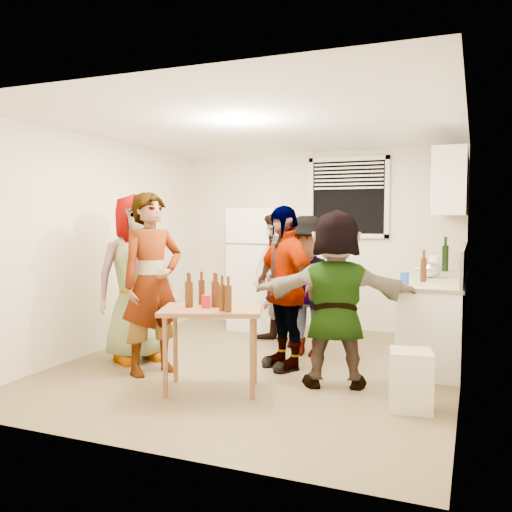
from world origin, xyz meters
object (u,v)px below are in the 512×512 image
at_px(kettle, 431,278).
at_px(guest_stripe, 153,373).
at_px(beer_bottle_counter, 423,282).
at_px(guest_orange, 335,385).
at_px(guest_back_left, 280,345).
at_px(guest_grey, 138,360).
at_px(blue_cup, 404,284).
at_px(guest_back_right, 307,355).
at_px(red_cup, 206,308).
at_px(serving_table, 212,390).
at_px(guest_black, 284,368).
at_px(beer_bottle_table, 188,307).
at_px(wine_bottle, 445,271).
at_px(refrigerator, 259,269).
at_px(trash_bin, 411,379).

height_order(kettle, guest_stripe, kettle).
height_order(beer_bottle_counter, guest_orange, beer_bottle_counter).
bearing_deg(guest_stripe, guest_back_left, 2.43).
bearing_deg(kettle, guest_grey, -147.74).
relative_size(guest_grey, guest_stripe, 1.00).
height_order(blue_cup, guest_stripe, blue_cup).
height_order(guest_grey, guest_back_right, guest_back_right).
bearing_deg(red_cup, serving_table, 3.32).
bearing_deg(kettle, red_cup, -124.21).
distance_m(blue_cup, guest_orange, 1.27).
distance_m(serving_table, guest_back_right, 1.60).
height_order(serving_table, guest_black, serving_table).
xyz_separation_m(guest_grey, guest_back_right, (1.68, 0.90, 0.00)).
distance_m(beer_bottle_counter, guest_grey, 3.21).
distance_m(beer_bottle_counter, blue_cup, 0.32).
distance_m(beer_bottle_table, guest_back_left, 2.09).
xyz_separation_m(beer_bottle_counter, guest_black, (-1.34, -0.61, -0.90)).
bearing_deg(wine_bottle, red_cup, -123.68).
bearing_deg(refrigerator, serving_table, -76.81).
bearing_deg(blue_cup, beer_bottle_counter, 59.53).
xyz_separation_m(beer_bottle_table, guest_grey, (-1.03, 0.67, -0.76)).
xyz_separation_m(red_cup, guest_back_right, (0.49, 1.54, -0.76)).
bearing_deg(refrigerator, guest_black, -61.12).
bearing_deg(guest_back_right, beer_bottle_counter, 1.85).
relative_size(wine_bottle, serving_table, 0.36).
relative_size(beer_bottle_counter, beer_bottle_table, 1.06).
bearing_deg(trash_bin, beer_bottle_counter, 91.44).
xyz_separation_m(refrigerator, guest_black, (1.01, -1.84, -0.85)).
height_order(wine_bottle, trash_bin, wine_bottle).
height_order(red_cup, guest_stripe, red_cup).
distance_m(beer_bottle_table, guest_back_right, 1.87).
bearing_deg(guest_back_right, serving_table, -104.66).
bearing_deg(beer_bottle_table, beer_bottle_counter, 39.78).
bearing_deg(trash_bin, red_cup, -174.54).
bearing_deg(red_cup, beer_bottle_counter, 41.64).
height_order(red_cup, guest_back_left, red_cup).
relative_size(refrigerator, beer_bottle_table, 7.23).
height_order(red_cup, guest_black, red_cup).
distance_m(blue_cup, guest_back_left, 1.90).
relative_size(serving_table, guest_orange, 0.55).
relative_size(guest_grey, guest_orange, 1.11).
distance_m(guest_stripe, guest_back_right, 1.77).
height_order(blue_cup, red_cup, blue_cup).
height_order(refrigerator, guest_stripe, refrigerator).
height_order(blue_cup, guest_orange, blue_cup).
relative_size(red_cup, guest_black, 0.07).
height_order(beer_bottle_table, guest_back_right, beer_bottle_table).
height_order(trash_bin, guest_back_left, trash_bin).
distance_m(beer_bottle_counter, serving_table, 2.47).
relative_size(kettle, guest_orange, 0.15).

